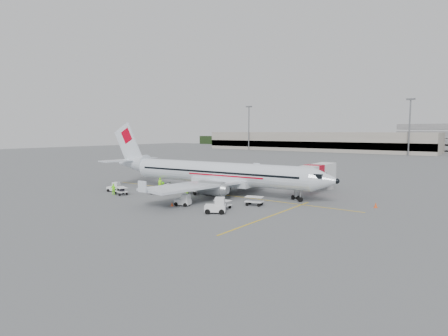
{
  "coord_description": "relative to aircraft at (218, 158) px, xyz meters",
  "views": [
    {
      "loc": [
        34.26,
        -44.3,
        9.46
      ],
      "look_at": [
        0.0,
        2.0,
        3.8
      ],
      "focal_mm": 30.0,
      "sensor_mm": 36.0,
      "label": 1
    }
  ],
  "objects": [
    {
      "name": "ground",
      "position": [
        0.12,
        -0.59,
        -5.39
      ],
      "size": [
        360.0,
        360.0,
        0.0
      ],
      "primitive_type": "plane",
      "color": "#56595B"
    },
    {
      "name": "stripe_lead",
      "position": [
        0.12,
        -0.59,
        -5.39
      ],
      "size": [
        44.0,
        0.2,
        0.01
      ],
      "primitive_type": "cube",
      "color": "yellow",
      "rests_on": "ground"
    },
    {
      "name": "stripe_cross",
      "position": [
        14.12,
        -8.59,
        -5.39
      ],
      "size": [
        0.2,
        20.0,
        0.01
      ],
      "primitive_type": "cube",
      "color": "yellow",
      "rests_on": "ground"
    },
    {
      "name": "terminal_west",
      "position": [
        -39.88,
        129.41,
        -0.89
      ],
      "size": [
        110.0,
        22.0,
        9.0
      ],
      "primitive_type": null,
      "color": "gray",
      "rests_on": "ground"
    },
    {
      "name": "treeline",
      "position": [
        0.12,
        174.41,
        -2.39
      ],
      "size": [
        300.0,
        3.0,
        6.0
      ],
      "primitive_type": null,
      "color": "black",
      "rests_on": "ground"
    },
    {
      "name": "mast_west",
      "position": [
        -69.88,
        117.41,
        5.61
      ],
      "size": [
        3.2,
        1.2,
        22.0
      ],
      "primitive_type": null,
      "color": "slate",
      "rests_on": "ground"
    },
    {
      "name": "mast_center",
      "position": [
        5.12,
        117.41,
        5.61
      ],
      "size": [
        3.2,
        1.2,
        22.0
      ],
      "primitive_type": null,
      "color": "slate",
      "rests_on": "ground"
    },
    {
      "name": "aircraft",
      "position": [
        0.0,
        0.0,
        0.0
      ],
      "size": [
        41.37,
        33.58,
        10.79
      ],
      "primitive_type": null,
      "rotation": [
        0.0,
        0.0,
        0.08
      ],
      "color": "white",
      "rests_on": "ground"
    },
    {
      "name": "jet_bridge",
      "position": [
        11.98,
        8.21,
        -3.17
      ],
      "size": [
        3.45,
        16.98,
        4.44
      ],
      "primitive_type": null,
      "rotation": [
        0.0,
        0.0,
        0.02
      ],
      "color": "white",
      "rests_on": "ground"
    },
    {
      "name": "belt_loader",
      "position": [
        -6.6,
        -5.72,
        -4.23
      ],
      "size": [
        4.59,
        2.94,
        2.33
      ],
      "primitive_type": null,
      "rotation": [
        0.0,
        0.0,
        0.34
      ],
      "color": "white",
      "rests_on": "ground"
    },
    {
      "name": "tug_fore",
      "position": [
        8.2,
        -11.22,
        -4.48
      ],
      "size": [
        2.74,
        2.39,
        1.84
      ],
      "primitive_type": null,
      "rotation": [
        0.0,
        0.0,
        0.54
      ],
      "color": "white",
      "rests_on": "ground"
    },
    {
      "name": "tug_mid",
      "position": [
        2.16,
        -10.2,
        -4.64
      ],
      "size": [
        2.16,
        1.53,
        1.51
      ],
      "primitive_type": null,
      "rotation": [
        0.0,
        0.0,
        0.23
      ],
      "color": "white",
      "rests_on": "ground"
    },
    {
      "name": "tug_aft",
      "position": [
        -14.24,
        -8.38,
        -4.64
      ],
      "size": [
        2.21,
        1.71,
        1.5
      ],
      "primitive_type": null,
      "rotation": [
        0.0,
        0.0,
        0.35
      ],
      "color": "white",
      "rests_on": "ground"
    },
    {
      "name": "cart_loaded_a",
      "position": [
        -10.79,
        -9.67,
        -4.81
      ],
      "size": [
        2.53,
        1.96,
        1.16
      ],
      "primitive_type": null,
      "rotation": [
        0.0,
        0.0,
        -0.32
      ],
      "color": "white",
      "rests_on": "ground"
    },
    {
      "name": "cart_loaded_b",
      "position": [
        -2.52,
        -2.59,
        -4.73
      ],
      "size": [
        2.74,
        1.88,
        1.33
      ],
      "primitive_type": null,
      "rotation": [
        0.0,
        0.0,
        -0.16
      ],
      "color": "white",
      "rests_on": "ground"
    },
    {
      "name": "cart_empty_a",
      "position": [
        7.32,
        -8.59,
        -4.86
      ],
      "size": [
        2.07,
        1.25,
        1.06
      ],
      "primitive_type": null,
      "rotation": [
        0.0,
        0.0,
        0.02
      ],
      "color": "white",
      "rests_on": "ground"
    },
    {
      "name": "cart_empty_b",
      "position": [
        9.45,
        -4.7,
        -4.81
      ],
      "size": [
        2.51,
        1.86,
        1.17
      ],
      "primitive_type": null,
      "rotation": [
        0.0,
        0.0,
        0.26
      ],
      "color": "white",
      "rests_on": "ground"
    },
    {
      "name": "cone_nose",
      "position": [
        22.32,
        3.14,
        -5.05
      ],
      "size": [
        0.42,
        0.42,
        0.68
      ],
      "primitive_type": "cone",
      "color": "#E84815",
      "rests_on": "ground"
    },
    {
      "name": "cone_port",
      "position": [
        -0.54,
        9.23,
        -5.12
      ],
      "size": [
        0.34,
        0.34,
        0.55
      ],
      "primitive_type": "cone",
      "color": "#E84815",
      "rests_on": "ground"
    },
    {
      "name": "cone_stbd",
      "position": [
        1.28,
        -11.25,
        -5.12
      ],
      "size": [
        0.34,
        0.34,
        0.55
      ],
      "primitive_type": "cone",
      "color": "#E84815",
      "rests_on": "ground"
    },
    {
      "name": "crew_a",
      "position": [
        -10.4,
        -2.09,
        -4.47
      ],
      "size": [
        0.8,
        0.78,
        1.85
      ],
      "primitive_type": "imported",
      "rotation": [
        0.0,
        0.0,
        0.74
      ],
      "color": "#85F313",
      "rests_on": "ground"
    },
    {
      "name": "crew_b",
      "position": [
        -6.2,
        -5.52,
        -4.45
      ],
      "size": [
        1.11,
        1.0,
        1.88
      ],
      "primitive_type": "imported",
      "rotation": [
        0.0,
        0.0,
        -0.37
      ],
      "color": "#85F313",
      "rests_on": "ground"
    },
    {
      "name": "crew_c",
      "position": [
        -1.87,
        -4.83,
        -4.52
      ],
      "size": [
        0.68,
        1.15,
        1.75
      ],
      "primitive_type": "imported",
      "rotation": [
        0.0,
        0.0,
        1.55
      ],
      "color": "#85F313",
      "rests_on": "ground"
    },
    {
      "name": "crew_d",
      "position": [
        -11.96,
        -10.15,
        -4.57
      ],
      "size": [
        1.05,
        0.82,
        1.66
      ],
      "primitive_type": "imported",
      "rotation": [
        0.0,
        0.0,
        3.63
      ],
      "color": "#85F313",
      "rests_on": "ground"
    }
  ]
}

